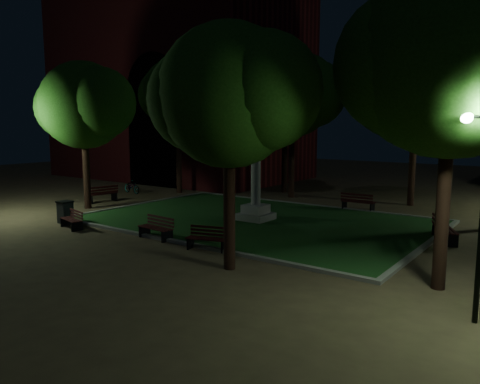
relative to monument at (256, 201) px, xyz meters
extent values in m
plane|color=brown|center=(0.00, -2.00, -0.96)|extent=(80.00, 80.00, 0.00)
cube|color=#1C4619|center=(0.00, 0.00, -0.92)|extent=(15.00, 10.00, 0.08)
cube|color=slate|center=(0.00, -5.10, -0.90)|extent=(15.40, 0.20, 0.12)
cube|color=slate|center=(0.00, 5.10, -0.90)|extent=(15.40, 0.20, 0.12)
cube|color=slate|center=(-7.60, 0.00, -0.90)|extent=(0.20, 10.00, 0.12)
cube|color=slate|center=(7.60, 0.00, -0.90)|extent=(0.20, 10.00, 0.12)
cube|color=gray|center=(0.00, 0.00, -0.73)|extent=(1.40, 1.40, 0.30)
cube|color=gray|center=(0.00, 0.00, -0.38)|extent=(1.00, 1.00, 0.40)
cylinder|color=gray|center=(0.00, 0.00, 0.82)|extent=(0.44, 0.44, 2.00)
sphere|color=gray|center=(0.00, 0.00, 2.07)|extent=(0.50, 0.50, 0.50)
cube|color=#551416|center=(-16.00, 12.00, 6.54)|extent=(20.00, 12.00, 15.00)
cube|color=black|center=(-13.00, 7.50, 2.54)|extent=(5.00, 3.00, 7.00)
cylinder|color=black|center=(-13.00, 7.50, 6.04)|extent=(5.00, 3.00, 5.00)
plane|color=#FF591E|center=(-13.00, 8.70, 2.54)|extent=(6.30, 0.00, 6.30)
cylinder|color=black|center=(-9.10, -2.47, 1.07)|extent=(0.36, 0.36, 4.06)
sphere|color=#225213|center=(-9.10, -2.47, 4.45)|extent=(4.51, 4.51, 4.51)
sphere|color=#225213|center=(-7.98, -2.27, 4.55)|extent=(3.61, 3.61, 3.61)
sphere|color=#225213|center=(-10.01, -2.77, 4.35)|extent=(3.38, 3.38, 3.38)
cylinder|color=black|center=(-2.29, 7.28, 1.36)|extent=(0.36, 0.36, 4.64)
sphere|color=#225213|center=(-2.29, 7.28, 5.16)|extent=(4.91, 4.91, 4.91)
sphere|color=#225213|center=(-1.06, 7.48, 5.26)|extent=(3.93, 3.93, 3.93)
sphere|color=#225213|center=(-3.27, 6.98, 5.06)|extent=(3.68, 3.68, 3.68)
cylinder|color=black|center=(4.50, 8.61, 1.15)|extent=(0.36, 0.36, 4.22)
sphere|color=#225213|center=(4.50, 8.61, 4.89)|extent=(5.44, 5.44, 5.44)
sphere|color=#225213|center=(5.86, 8.81, 4.99)|extent=(4.36, 4.36, 4.36)
sphere|color=#225213|center=(3.41, 8.31, 4.79)|extent=(4.08, 4.08, 4.08)
cylinder|color=black|center=(9.04, -4.50, 1.32)|extent=(0.36, 0.36, 4.54)
sphere|color=#225213|center=(9.04, -4.50, 5.13)|extent=(5.15, 5.15, 5.15)
sphere|color=#225213|center=(8.01, -4.80, 5.03)|extent=(3.86, 3.86, 3.86)
cylinder|color=black|center=(3.37, -6.42, 1.03)|extent=(0.36, 0.36, 3.97)
sphere|color=#225213|center=(3.37, -6.42, 4.30)|extent=(4.28, 4.28, 4.28)
sphere|color=#225213|center=(4.44, -6.22, 4.40)|extent=(3.42, 3.42, 3.42)
sphere|color=#225213|center=(2.51, -6.72, 4.20)|extent=(3.21, 3.21, 3.21)
cylinder|color=black|center=(-9.22, 4.68, 1.56)|extent=(0.36, 0.36, 5.04)
sphere|color=#225213|center=(-9.22, 4.68, 5.43)|extent=(4.51, 4.51, 4.51)
sphere|color=#225213|center=(-8.09, 4.88, 5.53)|extent=(3.60, 3.60, 3.60)
sphere|color=#225213|center=(-10.12, 4.38, 5.33)|extent=(3.38, 3.38, 3.38)
cylinder|color=black|center=(-3.74, 8.88, 1.65)|extent=(0.36, 0.36, 5.22)
sphere|color=#225213|center=(-3.74, 8.88, 5.76)|extent=(5.00, 5.00, 5.00)
sphere|color=#225213|center=(-2.49, 9.08, 5.86)|extent=(4.00, 4.00, 4.00)
sphere|color=#225213|center=(-4.74, 8.58, 5.66)|extent=(3.75, 3.75, 3.75)
sphere|color=#D8FFD8|center=(9.81, -6.35, 3.63)|extent=(0.28, 0.28, 0.28)
cylinder|color=black|center=(-12.04, 6.80, 1.11)|extent=(0.12, 0.12, 4.14)
cylinder|color=black|center=(-12.04, 6.80, 3.19)|extent=(0.90, 0.08, 0.08)
sphere|color=#D8FFD8|center=(-12.49, 6.80, 3.19)|extent=(0.28, 0.28, 0.28)
sphere|color=#D8FFD8|center=(-11.59, 6.80, 3.19)|extent=(0.28, 0.28, 0.28)
cube|color=black|center=(-1.96, -5.02, -0.74)|extent=(0.10, 0.54, 0.43)
cube|color=black|center=(-0.59, -5.13, -0.74)|extent=(0.10, 0.54, 0.43)
cube|color=#350D0D|center=(-1.29, -5.29, -0.51)|extent=(1.58, 0.22, 0.04)
cube|color=#350D0D|center=(-1.28, -5.15, -0.51)|extent=(1.58, 0.22, 0.04)
cube|color=#350D0D|center=(-1.27, -5.02, -0.51)|extent=(1.58, 0.22, 0.04)
cube|color=#350D0D|center=(-1.26, -4.88, -0.51)|extent=(1.58, 0.22, 0.04)
cube|color=#350D0D|center=(-1.25, -4.82, -0.42)|extent=(1.57, 0.19, 0.09)
cube|color=#350D0D|center=(-1.25, -4.82, -0.28)|extent=(1.57, 0.19, 0.09)
cube|color=#350D0D|center=(-1.25, -4.82, -0.14)|extent=(1.57, 0.19, 0.09)
cube|color=black|center=(0.79, -5.35, -0.75)|extent=(0.20, 0.51, 0.41)
cube|color=black|center=(2.05, -4.97, -0.75)|extent=(0.20, 0.51, 0.41)
cube|color=#350D0D|center=(1.48, -5.36, -0.54)|extent=(1.46, 0.51, 0.04)
cube|color=#350D0D|center=(1.44, -5.23, -0.54)|extent=(1.46, 0.51, 0.04)
cube|color=#350D0D|center=(1.40, -5.11, -0.54)|extent=(1.46, 0.51, 0.04)
cube|color=#350D0D|center=(1.36, -4.98, -0.54)|extent=(1.46, 0.51, 0.04)
cube|color=#350D0D|center=(1.35, -4.93, -0.44)|extent=(1.45, 0.48, 0.09)
cube|color=#350D0D|center=(1.35, -4.93, -0.31)|extent=(1.45, 0.48, 0.09)
cube|color=#350D0D|center=(1.35, -4.93, -0.18)|extent=(1.45, 0.48, 0.09)
cube|color=black|center=(-6.14, -5.77, -0.76)|extent=(0.17, 0.49, 0.39)
cube|color=black|center=(-4.93, -6.06, -0.76)|extent=(0.17, 0.49, 0.39)
cube|color=#350D0D|center=(-5.58, -6.10, -0.56)|extent=(1.40, 0.41, 0.04)
cube|color=#350D0D|center=(-5.55, -5.98, -0.56)|extent=(1.40, 0.41, 0.04)
cube|color=#350D0D|center=(-5.52, -5.86, -0.56)|extent=(1.40, 0.41, 0.04)
cube|color=#350D0D|center=(-5.49, -5.74, -0.56)|extent=(1.40, 0.41, 0.04)
cube|color=#350D0D|center=(-5.48, -5.69, -0.47)|extent=(1.39, 0.38, 0.09)
cube|color=#350D0D|center=(-5.48, -5.69, -0.35)|extent=(1.39, 0.38, 0.09)
cube|color=#350D0D|center=(-5.48, -5.69, -0.22)|extent=(1.39, 0.38, 0.09)
cube|color=black|center=(-10.03, 0.02, -0.72)|extent=(0.60, 0.17, 0.48)
cube|color=black|center=(-10.29, -1.49, -0.72)|extent=(0.60, 0.17, 0.48)
cube|color=#350D0D|center=(-10.39, -0.70, -0.47)|extent=(0.39, 1.74, 0.04)
cube|color=#350D0D|center=(-10.24, -0.72, -0.47)|extent=(0.39, 1.74, 0.04)
cube|color=#350D0D|center=(-10.09, -0.75, -0.47)|extent=(0.39, 1.74, 0.04)
cube|color=#350D0D|center=(-9.94, -0.77, -0.47)|extent=(0.39, 1.74, 0.04)
cube|color=#350D0D|center=(-9.88, -0.79, -0.36)|extent=(0.36, 1.73, 0.11)
cube|color=#350D0D|center=(-9.88, -0.79, -0.20)|extent=(0.36, 1.73, 0.11)
cube|color=#350D0D|center=(-9.88, -0.79, -0.05)|extent=(0.36, 1.73, 0.11)
cube|color=black|center=(8.29, 0.33, -0.71)|extent=(0.58, 0.31, 0.48)
cube|color=black|center=(7.64, 1.73, -0.71)|extent=(0.58, 0.31, 0.48)
cube|color=#350D0D|center=(8.19, 1.13, -0.46)|extent=(0.83, 1.64, 0.04)
cube|color=#350D0D|center=(8.05, 1.07, -0.46)|extent=(0.83, 1.64, 0.04)
cube|color=#350D0D|center=(7.91, 1.00, -0.46)|extent=(0.83, 1.64, 0.04)
cube|color=#350D0D|center=(7.77, 0.94, -0.46)|extent=(0.83, 1.64, 0.04)
cube|color=#350D0D|center=(7.71, 0.91, -0.35)|extent=(0.80, 1.62, 0.11)
cube|color=#350D0D|center=(7.71, 0.91, -0.20)|extent=(0.80, 1.62, 0.11)
cube|color=#350D0D|center=(7.71, 0.91, -0.04)|extent=(0.80, 1.62, 0.11)
cube|color=black|center=(3.55, 5.34, -0.72)|extent=(0.09, 0.59, 0.47)
cube|color=black|center=(2.06, 5.29, -0.72)|extent=(0.09, 0.59, 0.47)
cube|color=#350D0D|center=(2.80, 5.55, -0.48)|extent=(1.70, 0.16, 0.04)
cube|color=#350D0D|center=(2.80, 5.40, -0.48)|extent=(1.70, 0.16, 0.04)
cube|color=#350D0D|center=(2.81, 5.25, -0.48)|extent=(1.70, 0.16, 0.04)
cube|color=#350D0D|center=(2.81, 5.10, -0.48)|extent=(1.70, 0.16, 0.04)
cube|color=#350D0D|center=(2.82, 5.04, -0.37)|extent=(1.70, 0.12, 0.10)
cube|color=#350D0D|center=(2.82, 5.04, -0.23)|extent=(1.70, 0.12, 0.10)
cube|color=#350D0D|center=(2.82, 5.04, -0.08)|extent=(1.70, 0.12, 0.10)
cube|color=black|center=(-6.73, -5.40, -0.48)|extent=(0.53, 0.53, 0.95)
cube|color=black|center=(-6.73, -5.40, 0.02)|extent=(0.59, 0.59, 0.06)
imported|color=black|center=(-11.52, 2.67, -0.51)|extent=(1.77, 0.86, 0.89)
camera|label=1|loc=(11.86, -17.54, 3.46)|focal=35.00mm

